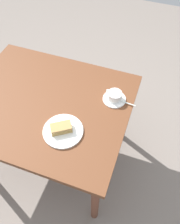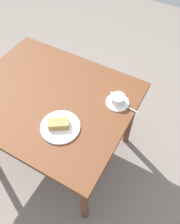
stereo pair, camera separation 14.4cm
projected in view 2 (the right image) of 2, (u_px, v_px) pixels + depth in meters
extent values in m
plane|color=slate|center=(61.00, 149.00, 2.16)|extent=(6.00, 6.00, 0.00)
cube|color=brown|center=(50.00, 99.00, 1.57)|extent=(1.11, 0.91, 0.04)
cylinder|color=brown|center=(130.00, 119.00, 1.93)|extent=(0.05, 0.05, 0.72)
cylinder|color=brown|center=(37.00, 78.00, 2.21)|extent=(0.05, 0.05, 0.72)
cylinder|color=brown|center=(84.00, 202.00, 1.53)|extent=(0.05, 0.05, 0.72)
cylinder|color=white|center=(60.00, 127.00, 1.40)|extent=(0.24, 0.24, 0.01)
cube|color=#AE894A|center=(59.00, 125.00, 1.39)|extent=(0.14, 0.12, 0.02)
cube|color=#DCCC76|center=(59.00, 124.00, 1.38)|extent=(0.13, 0.11, 0.01)
cube|color=#A9834A|center=(58.00, 122.00, 1.37)|extent=(0.14, 0.12, 0.02)
cylinder|color=white|center=(117.00, 103.00, 1.51)|extent=(0.15, 0.15, 0.01)
cylinder|color=white|center=(118.00, 99.00, 1.49)|extent=(0.09, 0.09, 0.06)
cylinder|color=#9E7943|center=(118.00, 97.00, 1.47)|extent=(0.08, 0.08, 0.01)
torus|color=white|center=(112.00, 95.00, 1.51)|extent=(0.04, 0.02, 0.04)
cube|color=silver|center=(132.00, 109.00, 1.47)|extent=(0.08, 0.01, 0.00)
ellipsoid|color=silver|center=(126.00, 106.00, 1.49)|extent=(0.03, 0.02, 0.01)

